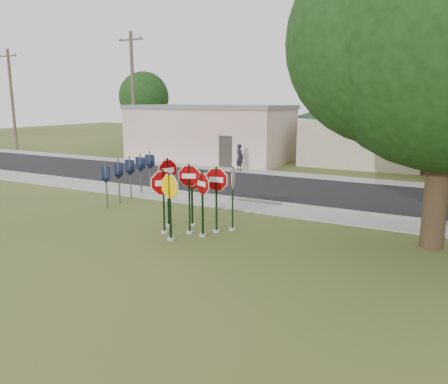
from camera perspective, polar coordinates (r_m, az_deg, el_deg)
The scene contains 20 objects.
ground at distance 14.36m, azimuth -7.13°, elevation -6.51°, with size 120.00×120.00×0.00m, color #384A1C.
sidewalk_near at distance 18.92m, azimuth 2.57°, elevation -1.85°, with size 60.00×1.60×0.06m, color gray.
road at distance 22.96m, azimuth 7.49°, elevation 0.47°, with size 60.00×7.00×0.04m, color black.
sidewalk_far at distance 26.95m, azimuth 10.79°, elevation 2.07°, with size 60.00×1.60×0.06m, color gray.
curb at distance 19.79m, azimuth 3.84°, elevation -1.13°, with size 60.00×0.20×0.14m, color gray.
stop_sign_center at distance 14.85m, azimuth -4.56°, elevation 0.35°, with size 0.94×0.43×2.53m.
stop_sign_yellow at distance 14.19m, azimuth -7.08°, elevation -0.75°, with size 1.09×0.27×2.35m.
stop_sign_left at distance 15.00m, azimuth -7.92°, elevation -0.03°, with size 0.88×0.80×2.35m.
stop_sign_right at distance 14.51m, azimuth -2.83°, elevation -0.46°, with size 0.93×0.46×2.33m.
stop_sign_back_right at distance 14.94m, azimuth -1.00°, elevation 0.26°, with size 1.12×0.24×2.43m.
stop_sign_back_left at distance 15.79m, azimuth -4.22°, elevation 0.56°, with size 1.12×0.24×2.32m.
stop_sign_far_right at distance 15.18m, azimuth 1.14°, elevation 0.22°, with size 0.33×0.97×2.37m.
stop_sign_far_left at distance 15.77m, azimuth -7.34°, elevation 1.26°, with size 0.38×1.04×2.62m.
route_sign_row at distance 20.79m, azimuth -12.16°, elevation 2.49°, with size 1.43×4.63×2.00m.
building_stucco at distance 33.74m, azimuth -1.90°, elevation 7.82°, with size 12.20×6.20×4.20m.
building_house at distance 33.60m, azimuth 18.44°, elevation 9.77°, with size 11.60×11.60×6.20m.
utility_pole_near at distance 34.26m, azimuth -11.79°, elevation 12.36°, with size 2.20×0.26×9.50m.
utility_pole_far at distance 44.56m, azimuth -25.95°, elevation 10.93°, with size 2.20×0.26×9.00m.
bg_tree_left at distance 44.87m, azimuth -10.40°, elevation 12.11°, with size 4.90×4.90×7.35m.
pedestrian at distance 28.32m, azimuth 2.05°, elevation 4.56°, with size 0.63×0.41×1.72m, color black.
Camera 1 is at (8.00, -11.05, 4.49)m, focal length 35.00 mm.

